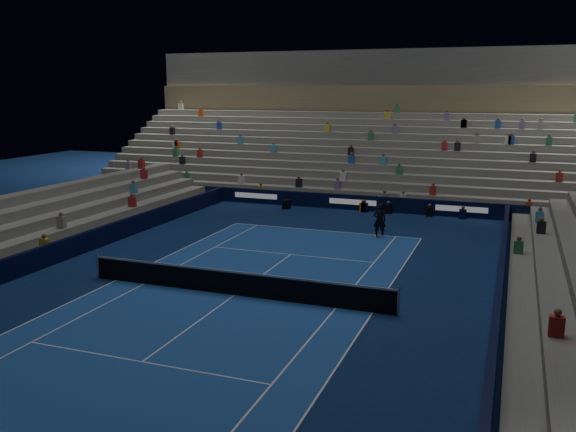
{
  "coord_description": "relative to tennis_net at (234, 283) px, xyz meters",
  "views": [
    {
      "loc": [
        9.9,
        -20.69,
        7.9
      ],
      "look_at": [
        0.0,
        6.0,
        2.0
      ],
      "focal_mm": 38.27,
      "sensor_mm": 36.0,
      "label": 1
    }
  ],
  "objects": [
    {
      "name": "sponsor_barrier_far",
      "position": [
        0.0,
        18.5,
        -0.0
      ],
      "size": [
        44.0,
        0.25,
        1.0
      ],
      "primitive_type": "cube",
      "color": "black",
      "rests_on": "ground"
    },
    {
      "name": "court_surface",
      "position": [
        0.0,
        0.0,
        -0.5
      ],
      "size": [
        10.97,
        23.77,
        0.01
      ],
      "primitive_type": "cube",
      "color": "#1C489A",
      "rests_on": "ground"
    },
    {
      "name": "sponsor_barrier_east",
      "position": [
        9.7,
        0.0,
        -0.0
      ],
      "size": [
        0.25,
        37.0,
        1.0
      ],
      "primitive_type": "cube",
      "color": "black",
      "rests_on": "ground"
    },
    {
      "name": "tennis_net",
      "position": [
        0.0,
        0.0,
        0.0
      ],
      "size": [
        12.9,
        0.1,
        1.1
      ],
      "color": "#B2B2B7",
      "rests_on": "ground"
    },
    {
      "name": "broadcast_camera",
      "position": [
        -4.3,
        17.3,
        -0.19
      ],
      "size": [
        0.46,
        0.91,
        0.6
      ],
      "color": "black",
      "rests_on": "ground"
    },
    {
      "name": "ground",
      "position": [
        0.0,
        0.0,
        -0.5
      ],
      "size": [
        90.0,
        90.0,
        0.0
      ],
      "primitive_type": "plane",
      "color": "#0C1F4C",
      "rests_on": "ground"
    },
    {
      "name": "sponsor_barrier_west",
      "position": [
        -9.7,
        0.0,
        -0.0
      ],
      "size": [
        0.25,
        37.0,
        1.0
      ],
      "primitive_type": "cube",
      "color": "black",
      "rests_on": "ground"
    },
    {
      "name": "grandstand_main",
      "position": [
        0.0,
        27.9,
        2.87
      ],
      "size": [
        44.0,
        15.2,
        11.2
      ],
      "color": "slate",
      "rests_on": "ground"
    },
    {
      "name": "tennis_player",
      "position": [
        3.28,
        11.39,
        0.45
      ],
      "size": [
        0.81,
        0.68,
        1.9
      ],
      "primitive_type": "imported",
      "rotation": [
        0.0,
        0.0,
        3.52
      ],
      "color": "black",
      "rests_on": "ground"
    }
  ]
}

